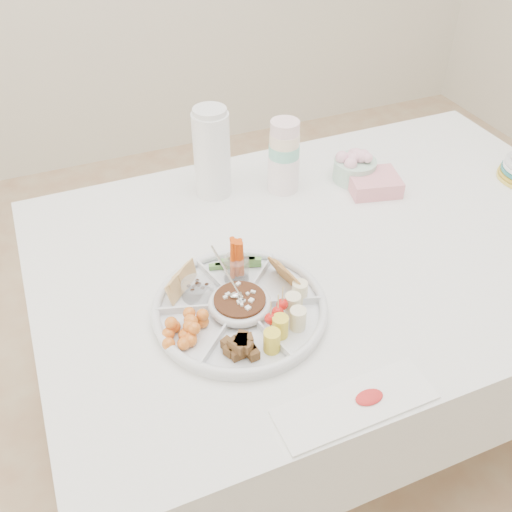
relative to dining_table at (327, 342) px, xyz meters
name	(u,v)px	position (x,y,z in m)	size (l,w,h in m)	color
floor	(318,416)	(0.00, 0.00, -0.38)	(4.00, 4.00, 0.00)	tan
dining_table	(327,342)	(0.00, 0.00, 0.00)	(1.52, 1.02, 0.76)	white
party_tray	(240,306)	(-0.33, -0.14, 0.40)	(0.38, 0.38, 0.04)	silver
bean_dip	(240,304)	(-0.33, -0.14, 0.41)	(0.11, 0.11, 0.04)	black
tortillas	(287,276)	(-0.20, -0.11, 0.42)	(0.09, 0.09, 0.05)	tan
carrot_cucumber	(235,254)	(-0.29, -0.02, 0.44)	(0.12, 0.12, 0.11)	#CF4309
pita_raisins	(187,282)	(-0.41, -0.05, 0.42)	(0.10, 0.10, 0.05)	tan
cherries	(188,327)	(-0.45, -0.17, 0.42)	(0.12, 0.12, 0.05)	orange
granola_chunks	(245,347)	(-0.36, -0.26, 0.42)	(0.09, 0.09, 0.04)	#492E1B
banana_tomato	(296,312)	(-0.24, -0.23, 0.44)	(0.11, 0.11, 0.09)	#FFE369
cup_stack	(284,151)	(-0.03, 0.28, 0.50)	(0.09, 0.09, 0.24)	white
thermos	(212,152)	(-0.22, 0.34, 0.51)	(0.10, 0.10, 0.26)	white
flower_bowl	(355,165)	(0.19, 0.25, 0.43)	(0.12, 0.12, 0.09)	#AEC2B6
napkin_stack	(374,183)	(0.21, 0.18, 0.40)	(0.14, 0.12, 0.05)	pink
placemat	(355,404)	(-0.21, -0.45, 0.38)	(0.31, 0.10, 0.01)	white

